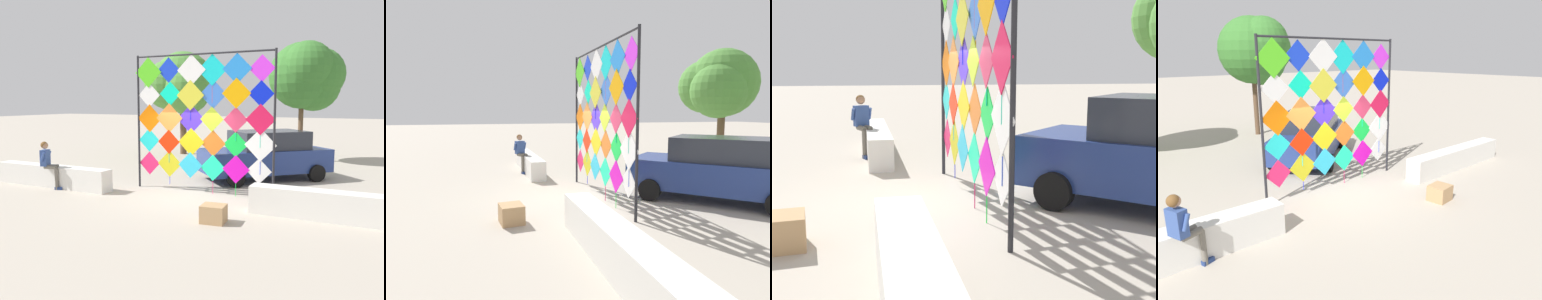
{
  "view_description": "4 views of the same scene",
  "coord_description": "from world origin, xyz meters",
  "views": [
    {
      "loc": [
        5.36,
        -10.3,
        2.85
      ],
      "look_at": [
        0.15,
        0.46,
        1.38
      ],
      "focal_mm": 37.28,
      "sensor_mm": 36.0,
      "label": 1
    },
    {
      "loc": [
        9.2,
        -2.52,
        2.48
      ],
      "look_at": [
        0.53,
        0.09,
        1.44
      ],
      "focal_mm": 31.32,
      "sensor_mm": 36.0,
      "label": 2
    },
    {
      "loc": [
        7.82,
        -0.87,
        2.19
      ],
      "look_at": [
        0.88,
        0.62,
        0.99
      ],
      "focal_mm": 44.67,
      "sensor_mm": 36.0,
      "label": 3
    },
    {
      "loc": [
        -5.78,
        -7.04,
        3.85
      ],
      "look_at": [
        0.53,
        0.39,
        1.18
      ],
      "focal_mm": 32.73,
      "sensor_mm": 36.0,
      "label": 4
    }
  ],
  "objects": [
    {
      "name": "ground",
      "position": [
        0.0,
        0.0,
        0.0
      ],
      "size": [
        120.0,
        120.0,
        0.0
      ],
      "primitive_type": "plane",
      "color": "#ADA393"
    },
    {
      "name": "plaza_ledge_left",
      "position": [
        -4.62,
        -0.49,
        0.35
      ],
      "size": [
        4.57,
        0.55,
        0.71
      ],
      "primitive_type": "cube",
      "color": "silver",
      "rests_on": "ground"
    },
    {
      "name": "kite_display_rack",
      "position": [
        0.29,
        0.82,
        2.46
      ],
      "size": [
        4.7,
        0.11,
        4.38
      ],
      "color": "#232328",
      "rests_on": "ground"
    },
    {
      "name": "seated_vendor",
      "position": [
        -4.39,
        -0.84,
        0.92
      ],
      "size": [
        0.74,
        0.59,
        1.56
      ],
      "color": "#666056",
      "rests_on": "ground"
    },
    {
      "name": "cardboard_box_small",
      "position": [
        1.83,
        -1.85,
        0.21
      ],
      "size": [
        0.61,
        0.56,
        0.43
      ],
      "primitive_type": "cube",
      "rotation": [
        0.0,
        0.0,
        0.11
      ],
      "color": "tan",
      "rests_on": "ground"
    }
  ]
}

